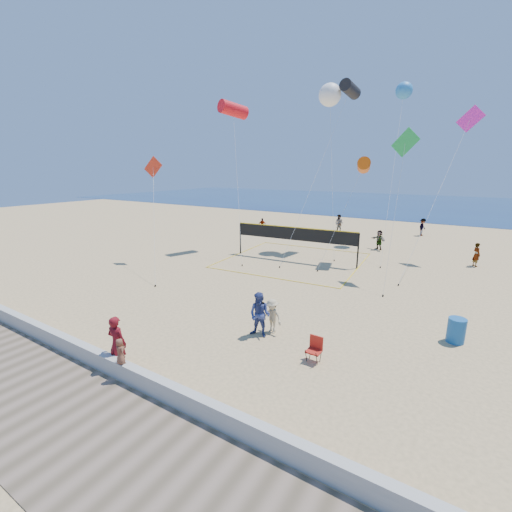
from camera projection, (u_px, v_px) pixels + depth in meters
The scene contains 24 objects.
ground at pixel (197, 342), 13.07m from camera, with size 120.00×120.00×0.00m, color tan.
ocean at pixel (420, 204), 63.91m from camera, with size 140.00×50.00×0.03m, color navy.
seawall at pixel (130, 374), 10.53m from camera, with size 32.00×0.30×0.60m, color #B7B7B2.
boardwalk at pixel (68, 421), 8.96m from camera, with size 32.00×3.60×0.03m, color #776151.
woman at pixel (117, 343), 11.11m from camera, with size 0.68×0.45×1.88m, color maroon.
toddler at pixel (120, 351), 10.47m from camera, with size 0.40×0.26×0.82m, color brown.
bystander_a at pixel (260, 315), 13.34m from camera, with size 0.88×0.69×1.81m, color navy.
bystander_b at pixel (272, 316), 13.70m from camera, with size 0.92×0.53×1.42m, color tan.
far_person_0 at pixel (262, 225), 35.70m from camera, with size 0.84×0.35×1.44m, color gray.
far_person_1 at pixel (379, 240), 27.86m from camera, with size 1.49×0.47×1.61m, color gray.
far_person_2 at pixel (476, 255), 23.07m from camera, with size 0.59×0.39×1.62m, color gray.
far_person_3 at pixel (339, 223), 35.42m from camera, with size 0.90×0.70×1.85m, color gray.
far_person_4 at pixel (423, 227), 33.64m from camera, with size 1.10×0.63×1.71m, color gray.
camp_chair at pixel (315, 348), 11.70m from camera, with size 0.49×0.60×0.99m.
trash_barrel at pixel (456, 330), 12.99m from camera, with size 0.64×0.64×0.96m, color #165495.
volleyball_net at pixel (295, 238), 24.34m from camera, with size 9.80×9.66×2.45m.
kite_0 at pixel (233, 110), 25.78m from camera, with size 4.35×5.37×11.41m.
kite_1 at pixel (350, 89), 25.27m from camera, with size 2.18×8.72×12.73m.
kite_2 at pixel (364, 165), 22.62m from camera, with size 2.20×4.72×7.20m.
kite_3 at pixel (153, 173), 22.93m from camera, with size 4.92×4.38×7.28m.
kite_4 at pixel (404, 150), 18.82m from camera, with size 1.57×3.84×8.64m.
kite_5 at pixel (467, 127), 22.42m from camera, with size 2.99×8.36×10.49m.
kite_6 at pixel (330, 95), 25.56m from camera, with size 3.23×4.38×12.62m.
kite_7 at pixel (404, 91), 27.64m from camera, with size 2.15×9.79×13.23m.
Camera 1 is at (8.23, -8.81, 6.45)m, focal length 24.00 mm.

